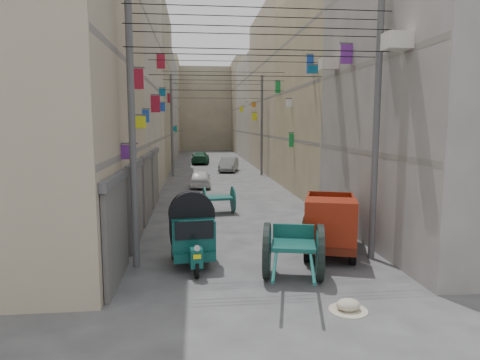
{
  "coord_description": "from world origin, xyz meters",
  "views": [
    {
      "loc": [
        -1.85,
        -6.43,
        4.17
      ],
      "look_at": [
        -0.47,
        6.5,
        2.46
      ],
      "focal_mm": 32.0,
      "sensor_mm": 36.0,
      "label": 1
    }
  ],
  "objects": [
    {
      "name": "building_row_left",
      "position": [
        -8.0,
        34.13,
        6.46
      ],
      "size": [
        8.0,
        62.0,
        14.0
      ],
      "color": "tan",
      "rests_on": "ground"
    },
    {
      "name": "building_row_right",
      "position": [
        8.0,
        34.13,
        6.46
      ],
      "size": [
        8.0,
        62.0,
        14.0
      ],
      "color": "#98948F",
      "rests_on": "ground"
    },
    {
      "name": "end_cap_building",
      "position": [
        0.0,
        66.0,
        6.5
      ],
      "size": [
        22.0,
        10.0,
        13.0
      ],
      "primitive_type": "cube",
      "color": "tan",
      "rests_on": "ground"
    },
    {
      "name": "shutters_left",
      "position": [
        -3.92,
        10.38,
        1.49
      ],
      "size": [
        0.18,
        14.4,
        2.88
      ],
      "color": "#4A4A4F",
      "rests_on": "ground"
    },
    {
      "name": "signboards",
      "position": [
        -0.01,
        21.66,
        3.43
      ],
      "size": [
        8.22,
        40.52,
        5.67
      ],
      "color": "orange",
      "rests_on": "ground"
    },
    {
      "name": "ac_units",
      "position": [
        3.65,
        7.67,
        7.43
      ],
      "size": [
        0.7,
        6.55,
        3.35
      ],
      "color": "beige",
      "rests_on": "ground"
    },
    {
      "name": "utility_poles",
      "position": [
        0.0,
        17.0,
        4.0
      ],
      "size": [
        7.4,
        22.2,
        8.0
      ],
      "color": "#535255",
      "rests_on": "ground"
    },
    {
      "name": "overhead_cables",
      "position": [
        0.0,
        14.4,
        6.77
      ],
      "size": [
        7.4,
        22.52,
        1.12
      ],
      "color": "black",
      "rests_on": "ground"
    },
    {
      "name": "auto_rickshaw",
      "position": [
        -1.96,
        6.04,
        0.99
      ],
      "size": [
        1.53,
        2.44,
        1.68
      ],
      "rotation": [
        0.0,
        0.0,
        0.1
      ],
      "color": "black",
      "rests_on": "ground"
    },
    {
      "name": "tonga_cart",
      "position": [
        0.75,
        4.49,
        0.8
      ],
      "size": [
        2.0,
        3.58,
        1.53
      ],
      "rotation": [
        0.0,
        0.0,
        -0.23
      ],
      "color": "black",
      "rests_on": "ground"
    },
    {
      "name": "mini_truck",
      "position": [
        2.39,
        6.42,
        0.93
      ],
      "size": [
        2.51,
        3.76,
        1.94
      ],
      "rotation": [
        0.0,
        0.0,
        -0.31
      ],
      "color": "black",
      "rests_on": "ground"
    },
    {
      "name": "second_cart",
      "position": [
        -0.75,
        13.32,
        0.67
      ],
      "size": [
        1.54,
        1.39,
        1.26
      ],
      "rotation": [
        0.0,
        0.0,
        0.1
      ],
      "color": "#124E47",
      "rests_on": "ground"
    },
    {
      "name": "feed_sack",
      "position": [
        1.54,
        2.42,
        0.14
      ],
      "size": [
        0.54,
        0.43,
        0.27
      ],
      "primitive_type": "ellipsoid",
      "color": "#C0B69F",
      "rests_on": "ground"
    },
    {
      "name": "horse",
      "position": [
        2.13,
        7.0,
        0.84
      ],
      "size": [
        0.94,
        2.0,
        1.67
      ],
      "primitive_type": "imported",
      "rotation": [
        0.0,
        0.0,
        3.12
      ],
      "color": "#5E2616",
      "rests_on": "ground"
    },
    {
      "name": "distant_car_white",
      "position": [
        -1.5,
        21.79,
        0.58
      ],
      "size": [
        1.46,
        3.44,
        1.16
      ],
      "primitive_type": "imported",
      "rotation": [
        0.0,
        0.0,
        3.11
      ],
      "color": "silver",
      "rests_on": "ground"
    },
    {
      "name": "distant_car_grey",
      "position": [
        1.15,
        31.04,
        0.63
      ],
      "size": [
        2.11,
        4.0,
        1.25
      ],
      "primitive_type": "imported",
      "rotation": [
        0.0,
        0.0,
        -0.22
      ],
      "color": "slate",
      "rests_on": "ground"
    },
    {
      "name": "distant_car_green",
      "position": [
        -1.23,
        38.72,
        0.63
      ],
      "size": [
        2.08,
        4.44,
        1.25
      ],
      "primitive_type": "imported",
      "rotation": [
        0.0,
        0.0,
        3.07
      ],
      "color": "#1A4C32",
      "rests_on": "ground"
    }
  ]
}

